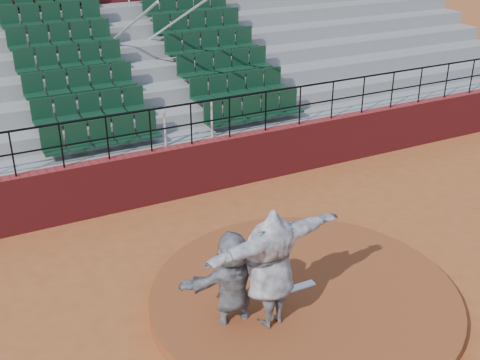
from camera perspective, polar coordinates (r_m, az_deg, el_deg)
name	(u,v)px	position (r m, az deg, el deg)	size (l,w,h in m)	color
ground	(304,303)	(11.08, 6.04, -11.54)	(90.00, 90.00, 0.00)	#9F5024
pitchers_mound	(304,297)	(11.00, 6.07, -11.02)	(5.50, 5.50, 0.25)	brown
pitching_rubber	(300,287)	(11.02, 5.68, -10.03)	(0.60, 0.15, 0.03)	white
boundary_wall	(193,169)	(14.58, -4.49, 1.06)	(24.00, 0.30, 1.30)	maroon
wall_railing	(191,115)	(14.08, -4.68, 6.19)	(24.04, 0.05, 1.03)	black
seating_deck	(142,97)	(17.53, -9.31, 7.75)	(24.00, 5.97, 4.63)	gray
press_box_facade	(97,1)	(20.77, -13.37, 16.15)	(24.00, 3.00, 7.10)	maroon
pitcher	(270,268)	(9.61, 2.89, -8.31)	(2.58, 0.70, 2.10)	black
fielder	(233,284)	(9.87, -0.71, -9.82)	(1.73, 0.55, 1.87)	black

